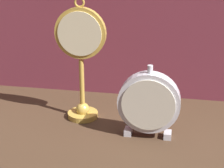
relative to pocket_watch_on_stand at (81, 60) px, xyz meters
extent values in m
plane|color=#422D1E|center=(0.10, -0.12, -0.18)|extent=(4.00, 4.00, 0.00)
cube|color=brown|center=(0.10, 0.21, 0.12)|extent=(1.35, 0.01, 0.60)
cylinder|color=gold|center=(0.00, 0.00, -0.17)|extent=(0.09, 0.09, 0.02)
sphere|color=gold|center=(0.00, 0.00, -0.15)|extent=(0.04, 0.04, 0.04)
cylinder|color=gold|center=(0.00, 0.00, -0.08)|extent=(0.01, 0.01, 0.16)
cylinder|color=gold|center=(0.00, 0.00, 0.08)|extent=(0.15, 0.02, 0.15)
cylinder|color=beige|center=(0.00, -0.01, 0.08)|extent=(0.13, 0.00, 0.13)
torus|color=gold|center=(0.00, 0.00, 0.16)|extent=(0.03, 0.01, 0.03)
cube|color=silver|center=(0.15, -0.08, -0.17)|extent=(0.02, 0.03, 0.02)
cube|color=silver|center=(0.26, -0.08, -0.17)|extent=(0.02, 0.03, 0.02)
cylinder|color=silver|center=(0.20, -0.08, -0.08)|extent=(0.16, 0.04, 0.16)
cylinder|color=beige|center=(0.20, -0.10, -0.08)|extent=(0.14, 0.00, 0.14)
cylinder|color=silver|center=(0.20, -0.08, 0.01)|extent=(0.01, 0.01, 0.02)
camera|label=1|loc=(0.27, -0.98, 0.32)|focal=60.00mm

